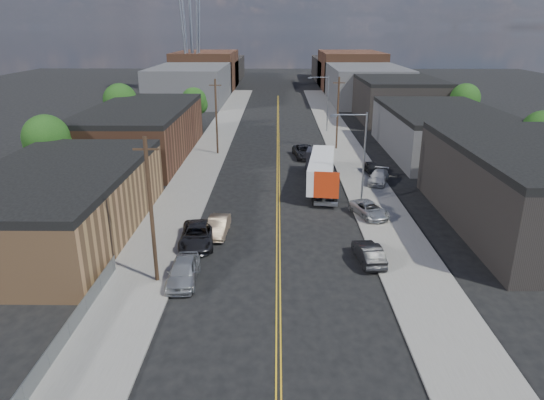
{
  "coord_description": "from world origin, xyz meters",
  "views": [
    {
      "loc": [
        -0.1,
        -18.96,
        16.26
      ],
      "look_at": [
        -0.54,
        19.57,
        2.5
      ],
      "focal_mm": 32.0,
      "sensor_mm": 36.0,
      "label": 1
    }
  ],
  "objects_px": {
    "car_left_a": "(183,271)",
    "car_right_oncoming": "(369,253)",
    "car_right_lot_b": "(379,177)",
    "car_right_lot_c": "(372,168)",
    "car_left_b": "(218,226)",
    "car_left_c": "(197,235)",
    "car_ahead_truck": "(305,152)",
    "car_right_lot_a": "(369,209)",
    "semi_truck": "(320,168)"
  },
  "relations": [
    {
      "from": "car_left_c",
      "to": "car_ahead_truck",
      "type": "height_order",
      "value": "car_ahead_truck"
    },
    {
      "from": "car_right_oncoming",
      "to": "semi_truck",
      "type": "bearing_deg",
      "value": -89.26
    },
    {
      "from": "semi_truck",
      "to": "car_ahead_truck",
      "type": "xyz_separation_m",
      "value": [
        -0.98,
        12.37,
        -1.28
      ]
    },
    {
      "from": "car_right_lot_c",
      "to": "car_right_lot_b",
      "type": "bearing_deg",
      "value": -97.79
    },
    {
      "from": "semi_truck",
      "to": "car_right_oncoming",
      "type": "relative_size",
      "value": 3.21
    },
    {
      "from": "car_left_a",
      "to": "car_left_c",
      "type": "height_order",
      "value": "car_left_a"
    },
    {
      "from": "car_ahead_truck",
      "to": "car_left_a",
      "type": "bearing_deg",
      "value": -114.37
    },
    {
      "from": "semi_truck",
      "to": "car_left_a",
      "type": "bearing_deg",
      "value": -110.01
    },
    {
      "from": "car_left_b",
      "to": "car_ahead_truck",
      "type": "xyz_separation_m",
      "value": [
        8.52,
        25.37,
        0.06
      ]
    },
    {
      "from": "semi_truck",
      "to": "car_right_oncoming",
      "type": "distance_m",
      "value": 18.06
    },
    {
      "from": "car_right_lot_b",
      "to": "semi_truck",
      "type": "bearing_deg",
      "value": -151.47
    },
    {
      "from": "car_left_b",
      "to": "car_left_c",
      "type": "xyz_separation_m",
      "value": [
        -1.4,
        -1.98,
        0.05
      ]
    },
    {
      "from": "semi_truck",
      "to": "car_right_lot_b",
      "type": "xyz_separation_m",
      "value": [
        6.5,
        0.96,
        -1.26
      ]
    },
    {
      "from": "car_left_a",
      "to": "car_right_oncoming",
      "type": "height_order",
      "value": "car_left_a"
    },
    {
      "from": "car_left_c",
      "to": "car_right_lot_b",
      "type": "height_order",
      "value": "car_left_c"
    },
    {
      "from": "car_left_a",
      "to": "car_left_c",
      "type": "xyz_separation_m",
      "value": [
        0.0,
        6.02,
        -0.03
      ]
    },
    {
      "from": "car_left_b",
      "to": "car_right_lot_c",
      "type": "height_order",
      "value": "car_left_b"
    },
    {
      "from": "car_right_lot_c",
      "to": "car_ahead_truck",
      "type": "xyz_separation_m",
      "value": [
        -7.48,
        7.79,
        -0.01
      ]
    },
    {
      "from": "semi_truck",
      "to": "car_right_lot_c",
      "type": "bearing_deg",
      "value": 42.62
    },
    {
      "from": "car_left_c",
      "to": "car_left_a",
      "type": "bearing_deg",
      "value": -94.29
    },
    {
      "from": "car_left_b",
      "to": "car_left_c",
      "type": "bearing_deg",
      "value": -122.45
    },
    {
      "from": "car_left_a",
      "to": "car_right_oncoming",
      "type": "relative_size",
      "value": 1.09
    },
    {
      "from": "car_left_c",
      "to": "car_right_oncoming",
      "type": "xyz_separation_m",
      "value": [
        13.0,
        -2.92,
        -0.06
      ]
    },
    {
      "from": "car_right_lot_c",
      "to": "car_right_oncoming",
      "type": "bearing_deg",
      "value": -108.87
    },
    {
      "from": "car_left_b",
      "to": "car_right_lot_a",
      "type": "xyz_separation_m",
      "value": [
        13.2,
        3.95,
        0.06
      ]
    },
    {
      "from": "semi_truck",
      "to": "car_right_oncoming",
      "type": "bearing_deg",
      "value": -75.88
    },
    {
      "from": "semi_truck",
      "to": "car_left_a",
      "type": "xyz_separation_m",
      "value": [
        -10.9,
        -21.0,
        -1.25
      ]
    },
    {
      "from": "car_right_lot_b",
      "to": "car_right_lot_c",
      "type": "height_order",
      "value": "car_right_lot_b"
    },
    {
      "from": "car_left_b",
      "to": "car_left_c",
      "type": "relative_size",
      "value": 0.79
    },
    {
      "from": "car_left_b",
      "to": "car_ahead_truck",
      "type": "height_order",
      "value": "car_ahead_truck"
    },
    {
      "from": "car_right_lot_a",
      "to": "car_ahead_truck",
      "type": "bearing_deg",
      "value": 81.92
    },
    {
      "from": "car_right_lot_b",
      "to": "car_right_lot_c",
      "type": "bearing_deg",
      "value": 110.13
    },
    {
      "from": "car_left_c",
      "to": "car_right_lot_a",
      "type": "distance_m",
      "value": 15.76
    },
    {
      "from": "car_left_c",
      "to": "car_right_oncoming",
      "type": "height_order",
      "value": "car_left_c"
    },
    {
      "from": "car_right_lot_c",
      "to": "car_ahead_truck",
      "type": "bearing_deg",
      "value": 126.05
    },
    {
      "from": "car_left_b",
      "to": "car_right_lot_b",
      "type": "height_order",
      "value": "car_left_b"
    },
    {
      "from": "car_left_a",
      "to": "car_right_lot_b",
      "type": "distance_m",
      "value": 28.02
    },
    {
      "from": "semi_truck",
      "to": "car_left_a",
      "type": "relative_size",
      "value": 2.94
    },
    {
      "from": "car_left_a",
      "to": "car_ahead_truck",
      "type": "distance_m",
      "value": 34.81
    },
    {
      "from": "car_right_lot_b",
      "to": "car_ahead_truck",
      "type": "bearing_deg",
      "value": 143.37
    },
    {
      "from": "car_left_b",
      "to": "car_right_lot_b",
      "type": "xyz_separation_m",
      "value": [
        16.0,
        13.96,
        0.07
      ]
    },
    {
      "from": "car_right_oncoming",
      "to": "car_right_lot_a",
      "type": "bearing_deg",
      "value": -106.21
    },
    {
      "from": "car_ahead_truck",
      "to": "car_left_c",
      "type": "bearing_deg",
      "value": -117.75
    },
    {
      "from": "car_right_oncoming",
      "to": "car_ahead_truck",
      "type": "xyz_separation_m",
      "value": [
        -3.08,
        30.26,
        0.07
      ]
    },
    {
      "from": "car_left_b",
      "to": "car_right_lot_b",
      "type": "distance_m",
      "value": 21.23
    },
    {
      "from": "car_left_a",
      "to": "car_right_lot_b",
      "type": "relative_size",
      "value": 1.07
    },
    {
      "from": "car_left_b",
      "to": "car_ahead_truck",
      "type": "distance_m",
      "value": 26.76
    },
    {
      "from": "car_right_oncoming",
      "to": "car_left_a",
      "type": "bearing_deg",
      "value": 7.48
    },
    {
      "from": "car_left_b",
      "to": "car_ahead_truck",
      "type": "relative_size",
      "value": 0.78
    },
    {
      "from": "car_right_lot_a",
      "to": "car_right_lot_b",
      "type": "height_order",
      "value": "car_right_lot_b"
    }
  ]
}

